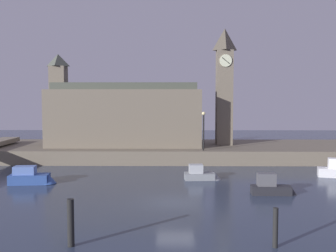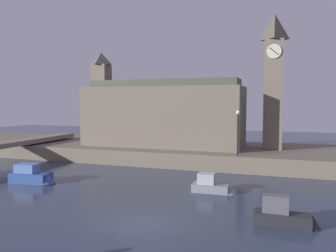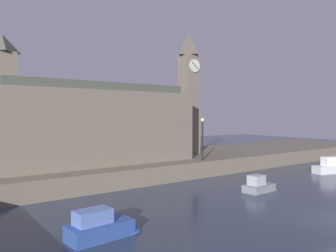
{
  "view_description": "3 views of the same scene",
  "coord_description": "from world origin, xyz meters",
  "px_view_note": "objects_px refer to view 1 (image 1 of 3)",
  "views": [
    {
      "loc": [
        -0.21,
        -25.33,
        6.88
      ],
      "look_at": [
        -0.68,
        16.99,
        3.92
      ],
      "focal_mm": 41.31,
      "sensor_mm": 36.0,
      "label": 1
    },
    {
      "loc": [
        6.79,
        -15.62,
        6.32
      ],
      "look_at": [
        -3.89,
        15.77,
        3.94
      ],
      "focal_mm": 35.95,
      "sensor_mm": 36.0,
      "label": 2
    },
    {
      "loc": [
        -18.65,
        -9.08,
        5.87
      ],
      "look_at": [
        0.81,
        17.34,
        4.78
      ],
      "focal_mm": 36.13,
      "sensor_mm": 36.0,
      "label": 3
    }
  ],
  "objects_px": {
    "clock_tower": "(224,85)",
    "streetlamp": "(204,127)",
    "mooring_post_right": "(275,228)",
    "boat_barge_dark": "(273,187)",
    "boat_tour_blue": "(33,177)",
    "mooring_post_left": "(71,223)",
    "boat_cruiser_grey": "(202,174)",
    "parliament_hall": "(123,115)"
  },
  "relations": [
    {
      "from": "clock_tower",
      "to": "streetlamp",
      "type": "relative_size",
      "value": 3.34
    },
    {
      "from": "streetlamp",
      "to": "mooring_post_right",
      "type": "xyz_separation_m",
      "value": [
        1.52,
        -22.63,
        -3.09
      ]
    },
    {
      "from": "boat_barge_dark",
      "to": "boat_tour_blue",
      "type": "bearing_deg",
      "value": 169.77
    },
    {
      "from": "mooring_post_right",
      "to": "mooring_post_left",
      "type": "bearing_deg",
      "value": 179.82
    },
    {
      "from": "clock_tower",
      "to": "streetlamp",
      "type": "bearing_deg",
      "value": -117.76
    },
    {
      "from": "boat_barge_dark",
      "to": "boat_cruiser_grey",
      "type": "distance_m",
      "value": 7.01
    },
    {
      "from": "parliament_hall",
      "to": "mooring_post_left",
      "type": "bearing_deg",
      "value": -87.82
    },
    {
      "from": "mooring_post_left",
      "to": "boat_cruiser_grey",
      "type": "height_order",
      "value": "mooring_post_left"
    },
    {
      "from": "mooring_post_left",
      "to": "boat_barge_dark",
      "type": "height_order",
      "value": "mooring_post_left"
    },
    {
      "from": "streetlamp",
      "to": "boat_barge_dark",
      "type": "xyz_separation_m",
      "value": [
        4.03,
        -12.62,
        -3.5
      ]
    },
    {
      "from": "mooring_post_right",
      "to": "boat_barge_dark",
      "type": "bearing_deg",
      "value": 75.89
    },
    {
      "from": "boat_cruiser_grey",
      "to": "boat_tour_blue",
      "type": "relative_size",
      "value": 0.83
    },
    {
      "from": "streetlamp",
      "to": "mooring_post_left",
      "type": "distance_m",
      "value": 24.15
    },
    {
      "from": "mooring_post_right",
      "to": "clock_tower",
      "type": "bearing_deg",
      "value": 87.29
    },
    {
      "from": "parliament_hall",
      "to": "boat_barge_dark",
      "type": "height_order",
      "value": "parliament_hall"
    },
    {
      "from": "streetlamp",
      "to": "boat_barge_dark",
      "type": "height_order",
      "value": "streetlamp"
    },
    {
      "from": "parliament_hall",
      "to": "mooring_post_right",
      "type": "relative_size",
      "value": 9.29
    },
    {
      "from": "boat_cruiser_grey",
      "to": "parliament_hall",
      "type": "bearing_deg",
      "value": 124.56
    },
    {
      "from": "clock_tower",
      "to": "boat_tour_blue",
      "type": "distance_m",
      "value": 24.17
    },
    {
      "from": "parliament_hall",
      "to": "boat_tour_blue",
      "type": "bearing_deg",
      "value": -111.89
    },
    {
      "from": "clock_tower",
      "to": "mooring_post_right",
      "type": "height_order",
      "value": "clock_tower"
    },
    {
      "from": "boat_barge_dark",
      "to": "mooring_post_right",
      "type": "bearing_deg",
      "value": -104.11
    },
    {
      "from": "streetlamp",
      "to": "mooring_post_left",
      "type": "relative_size",
      "value": 1.81
    },
    {
      "from": "streetlamp",
      "to": "boat_tour_blue",
      "type": "distance_m",
      "value": 17.66
    },
    {
      "from": "streetlamp",
      "to": "mooring_post_right",
      "type": "distance_m",
      "value": 22.89
    },
    {
      "from": "mooring_post_left",
      "to": "boat_tour_blue",
      "type": "bearing_deg",
      "value": 116.43
    },
    {
      "from": "clock_tower",
      "to": "parliament_hall",
      "type": "xyz_separation_m",
      "value": [
        -11.88,
        -0.73,
        -3.47
      ]
    },
    {
      "from": "parliament_hall",
      "to": "mooring_post_right",
      "type": "bearing_deg",
      "value": -68.87
    },
    {
      "from": "mooring_post_left",
      "to": "streetlamp",
      "type": "bearing_deg",
      "value": 70.51
    },
    {
      "from": "streetlamp",
      "to": "mooring_post_left",
      "type": "bearing_deg",
      "value": -109.49
    },
    {
      "from": "boat_tour_blue",
      "to": "parliament_hall",
      "type": "bearing_deg",
      "value": 68.11
    },
    {
      "from": "mooring_post_right",
      "to": "boat_cruiser_grey",
      "type": "height_order",
      "value": "mooring_post_right"
    },
    {
      "from": "parliament_hall",
      "to": "mooring_post_right",
      "type": "distance_m",
      "value": 29.56
    },
    {
      "from": "mooring_post_right",
      "to": "boat_barge_dark",
      "type": "xyz_separation_m",
      "value": [
        2.52,
        10.01,
        -0.41
      ]
    },
    {
      "from": "parliament_hall",
      "to": "boat_barge_dark",
      "type": "relative_size",
      "value": 5.29
    },
    {
      "from": "parliament_hall",
      "to": "mooring_post_left",
      "type": "height_order",
      "value": "parliament_hall"
    },
    {
      "from": "streetlamp",
      "to": "boat_cruiser_grey",
      "type": "bearing_deg",
      "value": -95.29
    },
    {
      "from": "clock_tower",
      "to": "boat_cruiser_grey",
      "type": "distance_m",
      "value": 15.58
    },
    {
      "from": "mooring_post_left",
      "to": "mooring_post_right",
      "type": "distance_m",
      "value": 9.52
    },
    {
      "from": "streetlamp",
      "to": "mooring_post_left",
      "type": "height_order",
      "value": "streetlamp"
    },
    {
      "from": "parliament_hall",
      "to": "streetlamp",
      "type": "bearing_deg",
      "value": -27.35
    },
    {
      "from": "mooring_post_right",
      "to": "boat_tour_blue",
      "type": "xyz_separation_m",
      "value": [
        -16.15,
        13.38,
        -0.4
      ]
    }
  ]
}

